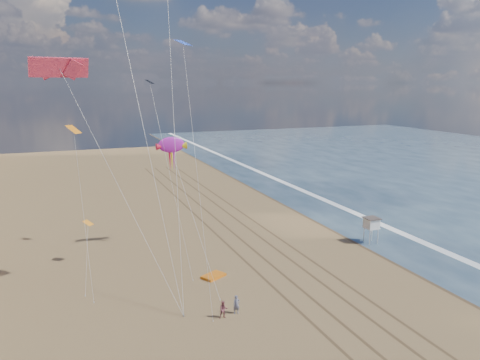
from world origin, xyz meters
The scene contains 9 objects.
wet_sand centered at (19.00, 40.00, 0.00)m, with size 260.00×260.00×0.00m, color #42301E.
foam centered at (23.20, 40.00, 0.00)m, with size 260.00×260.00×0.00m, color white.
tracks centered at (2.55, 30.00, 0.01)m, with size 7.68×120.00×0.01m.
lifeguard_stand centered at (16.67, 24.47, 2.63)m, with size 1.89×1.89×3.41m.
grounded_kite centered at (-6.15, 21.35, 0.14)m, with size 2.47×1.57×0.28m, color orange.
show_kite centered at (-7.75, 32.58, 13.12)m, with size 3.86×8.82×20.79m.
kite_flyer_a centered at (-6.74, 12.83, 0.87)m, with size 0.63×0.42×1.74m, color slate.
kite_flyer_b centered at (-8.13, 12.45, 0.81)m, with size 0.79×0.62×1.63m, color brown.
small_kites centered at (-14.48, 26.09, 17.31)m, with size 11.51×15.04×19.88m.
Camera 1 is at (-20.79, -23.90, 20.63)m, focal length 35.00 mm.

